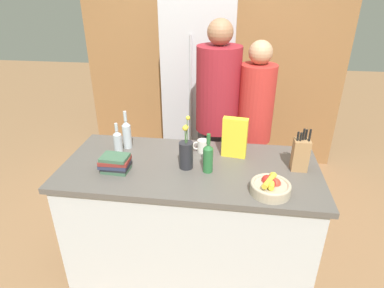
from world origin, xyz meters
The scene contains 15 objects.
ground_plane centered at (0.00, 0.00, 0.00)m, with size 14.00×14.00×0.00m, color #936B47.
kitchen_island centered at (0.00, 0.00, 0.45)m, with size 1.80×0.82×0.90m.
back_wall_wood centered at (0.00, 1.86, 1.30)m, with size 3.00×0.12×2.60m.
refrigerator centered at (-0.10, 1.50, 0.98)m, with size 0.73×0.62×1.97m.
fruit_bowl centered at (0.53, -0.26, 0.94)m, with size 0.24×0.24×0.11m.
knife_block centered at (0.74, 0.06, 1.02)m, with size 0.11×0.09×0.31m.
flower_vase centered at (-0.02, -0.02, 1.01)m, with size 0.10×0.10×0.38m.
cereal_box centered at (0.30, 0.19, 1.05)m, with size 0.18×0.08×0.30m.
coffee_mug centered at (0.06, 0.23, 0.95)m, with size 0.12×0.08×0.09m.
book_stack centered at (-0.49, -0.13, 0.96)m, with size 0.20×0.15×0.11m.
bottle_oil centered at (0.13, -0.06, 1.01)m, with size 0.07×0.07×0.28m.
bottle_vinegar centered at (-0.57, 0.13, 0.99)m, with size 0.06×0.06×0.24m.
bottle_wine centered at (-0.52, 0.22, 1.02)m, with size 0.07×0.07×0.30m.
person_at_sink centered at (0.14, 0.74, 1.02)m, with size 0.38×0.38×1.81m.
person_in_blue centered at (0.47, 0.73, 0.94)m, with size 0.30×0.30×1.65m.
Camera 1 is at (0.28, -1.93, 2.04)m, focal length 30.00 mm.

